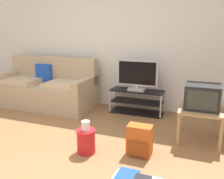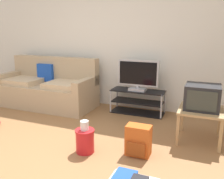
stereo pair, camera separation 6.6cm
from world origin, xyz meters
name	(u,v)px [view 1 (the left image)]	position (x,y,z in m)	size (l,w,h in m)	color
ground_plane	(42,163)	(0.00, 0.00, -0.01)	(9.00, 9.80, 0.02)	olive
wall_back	(114,39)	(0.00, 2.45, 1.35)	(9.00, 0.10, 2.70)	silver
couch	(47,89)	(-1.25, 1.88, 0.36)	(1.97, 0.86, 0.97)	tan
tv_stand	(137,101)	(0.58, 2.11, 0.22)	(0.98, 0.38, 0.44)	black
flat_tv	(137,76)	(0.58, 2.09, 0.72)	(0.74, 0.22, 0.56)	#B2B2B7
side_table	(201,113)	(1.72, 1.30, 0.40)	(0.59, 0.59, 0.47)	tan
crt_tv	(202,97)	(1.72, 1.31, 0.64)	(0.45, 0.41, 0.34)	#232326
backpack	(140,140)	(1.04, 0.59, 0.19)	(0.30, 0.26, 0.39)	#CC561E
cleaning_bucket	(86,139)	(0.39, 0.41, 0.18)	(0.25, 0.25, 0.42)	red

